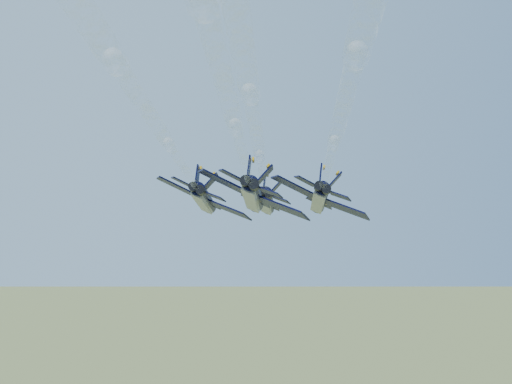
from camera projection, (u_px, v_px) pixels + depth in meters
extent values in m
cylinder|color=black|center=(267.00, 201.00, 114.13)|extent=(7.47, 15.05, 2.57)
cone|color=black|center=(270.00, 203.00, 123.10)|extent=(3.41, 3.64, 2.57)
ellipsoid|color=black|center=(270.00, 199.00, 117.98)|extent=(2.24, 3.04, 1.32)
cube|color=gray|center=(265.00, 205.00, 114.12)|extent=(6.19, 13.32, 1.19)
cube|color=black|center=(245.00, 191.00, 113.56)|extent=(6.14, 3.80, 3.00)
cube|color=#F4B20C|center=(246.00, 191.00, 115.48)|extent=(5.89, 0.56, 2.95)
cube|color=black|center=(289.00, 212.00, 112.89)|extent=(7.01, 6.57, 3.00)
cube|color=#F4B20C|center=(289.00, 212.00, 114.82)|extent=(4.91, 3.90, 2.95)
cube|color=black|center=(250.00, 193.00, 107.17)|extent=(2.81, 1.93, 1.40)
cube|color=black|center=(279.00, 207.00, 106.76)|extent=(3.25, 3.18, 1.40)
cube|color=black|center=(263.00, 188.00, 107.86)|extent=(1.36, 2.54, 2.95)
cube|color=black|center=(275.00, 193.00, 107.69)|extent=(2.87, 3.08, 2.28)
cylinder|color=black|center=(261.00, 199.00, 106.22)|extent=(2.02, 1.84, 1.66)
cylinder|color=black|center=(267.00, 202.00, 106.13)|extent=(2.02, 1.84, 1.66)
cylinder|color=black|center=(204.00, 199.00, 101.80)|extent=(7.47, 15.05, 2.57)
cone|color=black|center=(213.00, 201.00, 110.77)|extent=(3.41, 3.64, 2.57)
ellipsoid|color=black|center=(210.00, 196.00, 105.65)|extent=(2.24, 3.04, 1.32)
cube|color=gray|center=(202.00, 203.00, 101.79)|extent=(6.19, 13.32, 1.19)
cube|color=black|center=(179.00, 188.00, 101.22)|extent=(6.14, 3.80, 3.00)
cube|color=#F4B20C|center=(181.00, 188.00, 103.15)|extent=(5.89, 0.56, 2.95)
cube|color=black|center=(227.00, 211.00, 100.56)|extent=(7.01, 6.57, 3.00)
cube|color=#F4B20C|center=(229.00, 210.00, 102.48)|extent=(4.91, 3.90, 2.95)
cube|color=black|center=(180.00, 189.00, 94.84)|extent=(2.81, 1.93, 1.40)
cube|color=black|center=(212.00, 204.00, 94.43)|extent=(3.25, 3.18, 1.40)
cube|color=black|center=(196.00, 183.00, 95.52)|extent=(1.36, 2.54, 2.95)
cube|color=black|center=(209.00, 189.00, 95.35)|extent=(2.87, 3.08, 2.28)
cylinder|color=black|center=(192.00, 196.00, 93.88)|extent=(2.02, 1.84, 1.66)
cylinder|color=black|center=(198.00, 199.00, 93.80)|extent=(2.02, 1.84, 1.66)
cylinder|color=black|center=(320.00, 198.00, 99.91)|extent=(7.47, 15.05, 2.57)
cone|color=black|center=(319.00, 200.00, 108.89)|extent=(3.41, 3.64, 2.57)
ellipsoid|color=black|center=(321.00, 195.00, 103.76)|extent=(2.24, 3.04, 1.32)
cube|color=gray|center=(318.00, 203.00, 99.91)|extent=(6.19, 13.32, 1.19)
cube|color=black|center=(295.00, 187.00, 99.34)|extent=(6.14, 3.80, 3.00)
cube|color=#F4B20C|center=(295.00, 187.00, 101.26)|extent=(5.89, 0.56, 2.95)
cube|color=black|center=(345.00, 211.00, 98.68)|extent=(7.01, 6.57, 3.00)
cube|color=#F4B20C|center=(345.00, 210.00, 100.60)|extent=(4.91, 3.90, 2.95)
cube|color=black|center=(304.00, 189.00, 92.95)|extent=(2.81, 1.93, 1.40)
cube|color=black|center=(338.00, 204.00, 92.55)|extent=(3.25, 3.18, 1.40)
cube|color=black|center=(319.00, 182.00, 93.64)|extent=(1.36, 2.54, 2.95)
cube|color=black|center=(333.00, 189.00, 93.47)|extent=(2.87, 3.08, 2.28)
cylinder|color=black|center=(317.00, 195.00, 92.00)|extent=(2.02, 1.84, 1.66)
cylinder|color=black|center=(324.00, 199.00, 91.91)|extent=(2.02, 1.84, 1.66)
cylinder|color=black|center=(253.00, 195.00, 88.67)|extent=(7.47, 15.05, 2.57)
cone|color=black|center=(259.00, 198.00, 97.64)|extent=(3.41, 3.64, 2.57)
ellipsoid|color=black|center=(258.00, 192.00, 92.52)|extent=(2.24, 3.04, 1.32)
cube|color=gray|center=(251.00, 200.00, 88.66)|extent=(6.19, 13.32, 1.19)
cube|color=black|center=(224.00, 182.00, 88.09)|extent=(6.14, 3.80, 3.00)
cube|color=#F4B20C|center=(227.00, 182.00, 90.02)|extent=(5.89, 0.56, 2.95)
cube|color=black|center=(281.00, 209.00, 87.43)|extent=(7.01, 6.57, 3.00)
cube|color=#F4B20C|center=(282.00, 208.00, 89.35)|extent=(4.91, 3.90, 2.95)
cube|color=black|center=(230.00, 184.00, 81.71)|extent=(2.81, 1.93, 1.40)
cube|color=black|center=(267.00, 201.00, 81.30)|extent=(3.25, 3.18, 1.40)
cube|color=black|center=(247.00, 177.00, 82.39)|extent=(1.36, 2.54, 2.95)
cube|color=black|center=(262.00, 184.00, 82.23)|extent=(2.87, 3.08, 2.28)
cylinder|color=black|center=(243.00, 191.00, 80.75)|extent=(2.02, 1.84, 1.66)
cylinder|color=black|center=(252.00, 195.00, 80.67)|extent=(2.02, 1.84, 1.66)
cylinder|color=white|center=(259.00, 197.00, 94.66)|extent=(9.39, 23.25, 1.36)
cylinder|color=white|center=(243.00, 189.00, 71.92)|extent=(9.87, 23.42, 1.87)
cylinder|color=white|center=(212.00, 173.00, 49.18)|extent=(10.44, 23.63, 2.48)
cylinder|color=white|center=(129.00, 129.00, 26.44)|extent=(11.10, 23.86, 3.17)
cylinder|color=white|center=(179.00, 193.00, 82.33)|extent=(9.39, 23.25, 1.36)
cylinder|color=white|center=(130.00, 181.00, 59.59)|extent=(9.87, 23.42, 1.87)
cylinder|color=white|center=(20.00, 156.00, 36.85)|extent=(10.44, 23.63, 2.48)
cylinder|color=white|center=(323.00, 192.00, 80.44)|extent=(9.39, 23.25, 1.36)
cylinder|color=white|center=(328.00, 180.00, 57.70)|extent=(9.87, 23.42, 1.87)
cylinder|color=white|center=(341.00, 152.00, 34.97)|extent=(10.44, 23.63, 2.48)
cylinder|color=white|center=(399.00, 20.00, 12.23)|extent=(11.10, 23.86, 3.17)
cylinder|color=white|center=(238.00, 187.00, 69.20)|extent=(9.39, 23.25, 1.36)
cylinder|color=white|center=(203.00, 170.00, 46.46)|extent=(9.87, 23.42, 1.87)
cylinder|color=white|center=(101.00, 118.00, 23.72)|extent=(10.44, 23.63, 2.48)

